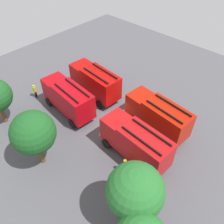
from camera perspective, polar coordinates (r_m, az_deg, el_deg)
name	(u,v)px	position (r m, az deg, el deg)	size (l,w,h in m)	color
ground_plane	(112,121)	(26.14, 0.00, -2.24)	(45.97, 45.97, 0.00)	#4C4C51
fire_truck_0	(158,115)	(24.20, 11.23, -0.73)	(7.39, 3.27, 3.88)	#AC1606
fire_truck_1	(95,81)	(28.43, -4.24, 7.67)	(7.36, 3.18, 3.88)	#B20906
fire_truck_2	(136,142)	(21.45, 5.85, -7.30)	(7.32, 3.06, 3.88)	#B01010
fire_truck_3	(68,98)	(26.30, -10.86, 3.52)	(7.38, 3.24, 3.88)	#B4070E
firefighter_0	(125,166)	(21.18, 3.18, -13.12)	(0.41, 0.48, 1.81)	black
firefighter_1	(35,90)	(30.32, -18.57, 5.07)	(0.41, 0.48, 1.74)	black
tree_1	(135,191)	(16.37, 5.74, -18.89)	(4.04, 4.04, 6.26)	brown
tree_2	(33,133)	(20.59, -18.92, -4.89)	(3.90, 3.90, 6.04)	brown
traffic_cone_0	(114,120)	(25.88, 0.56, -1.89)	(0.41, 0.41, 0.59)	#F2600C
traffic_cone_1	(168,119)	(26.67, 13.73, -1.70)	(0.45, 0.45, 0.64)	#F2600C
traffic_cone_2	(135,103)	(28.03, 5.67, 2.19)	(0.45, 0.45, 0.64)	#F2600C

